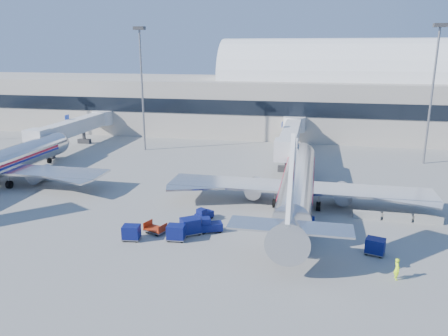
% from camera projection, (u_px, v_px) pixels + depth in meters
% --- Properties ---
extents(ground, '(260.00, 260.00, 0.00)m').
position_uv_depth(ground, '(209.00, 213.00, 51.49)').
color(ground, gray).
rests_on(ground, ground).
extents(terminal, '(170.00, 28.15, 21.00)m').
position_uv_depth(terminal, '(209.00, 97.00, 105.03)').
color(terminal, '#B2AA9E').
rests_on(terminal, ground).
extents(airliner_main, '(32.00, 37.26, 12.07)m').
position_uv_depth(airliner_main, '(298.00, 184.00, 52.99)').
color(airliner_main, silver).
rests_on(airliner_main, ground).
extents(jetbridge_near, '(4.40, 27.50, 6.25)m').
position_uv_depth(jetbridge_near, '(291.00, 134.00, 78.03)').
color(jetbridge_near, silver).
rests_on(jetbridge_near, ground).
extents(jetbridge_mid, '(4.40, 27.50, 6.25)m').
position_uv_depth(jetbridge_mid, '(77.00, 126.00, 86.37)').
color(jetbridge_mid, silver).
rests_on(jetbridge_mid, ground).
extents(mast_west, '(2.00, 1.20, 22.60)m').
position_uv_depth(mast_west, '(141.00, 71.00, 79.87)').
color(mast_west, slate).
rests_on(mast_west, ground).
extents(mast_east, '(2.00, 1.20, 22.60)m').
position_uv_depth(mast_east, '(434.00, 74.00, 69.95)').
color(mast_east, slate).
rests_on(mast_east, ground).
extents(barrier_near, '(3.00, 0.55, 0.90)m').
position_uv_depth(barrier_near, '(367.00, 215.00, 49.69)').
color(barrier_near, '#9E9E96').
rests_on(barrier_near, ground).
extents(barrier_mid, '(3.00, 0.55, 0.90)m').
position_uv_depth(barrier_mid, '(397.00, 217.00, 49.03)').
color(barrier_mid, '#9E9E96').
rests_on(barrier_mid, ground).
extents(barrier_far, '(3.00, 0.55, 0.90)m').
position_uv_depth(barrier_far, '(429.00, 219.00, 48.38)').
color(barrier_far, '#9E9E96').
rests_on(barrier_far, ground).
extents(tug_lead, '(2.74, 2.10, 1.60)m').
position_uv_depth(tug_lead, '(210.00, 225.00, 46.07)').
color(tug_lead, '#0A114F').
rests_on(tug_lead, ground).
extents(tug_right, '(2.54, 2.39, 1.52)m').
position_uv_depth(tug_right, '(311.00, 225.00, 46.35)').
color(tug_right, '#0A114F').
rests_on(tug_right, ground).
extents(tug_left, '(1.95, 2.39, 1.39)m').
position_uv_depth(tug_left, '(204.00, 214.00, 49.39)').
color(tug_left, '#0A114F').
rests_on(tug_left, ground).
extents(cart_train_a, '(2.53, 2.42, 1.77)m').
position_uv_depth(cart_train_a, '(190.00, 226.00, 45.37)').
color(cart_train_a, '#0A114F').
rests_on(cart_train_a, ground).
extents(cart_train_b, '(1.95, 1.55, 1.63)m').
position_uv_depth(cart_train_b, '(176.00, 232.00, 43.98)').
color(cart_train_b, '#0A114F').
rests_on(cart_train_b, ground).
extents(cart_train_c, '(1.93, 1.57, 1.57)m').
position_uv_depth(cart_train_c, '(131.00, 232.00, 44.05)').
color(cart_train_c, '#0A114F').
rests_on(cart_train_c, ground).
extents(cart_solo_near, '(2.15, 1.71, 1.78)m').
position_uv_depth(cart_solo_near, '(281.00, 246.00, 40.73)').
color(cart_solo_near, '#0A114F').
rests_on(cart_solo_near, ground).
extents(cart_solo_far, '(2.11, 1.82, 1.58)m').
position_uv_depth(cart_solo_far, '(375.00, 246.00, 40.95)').
color(cart_solo_far, '#0A114F').
rests_on(cart_solo_far, ground).
extents(cart_open_red, '(2.51, 2.13, 0.57)m').
position_uv_depth(cart_open_red, '(156.00, 230.00, 45.77)').
color(cart_open_red, slate).
rests_on(cart_open_red, ground).
extents(ramp_worker, '(0.59, 0.77, 1.90)m').
position_uv_depth(ramp_worker, '(397.00, 269.00, 36.49)').
color(ramp_worker, '#BDF91A').
rests_on(ramp_worker, ground).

